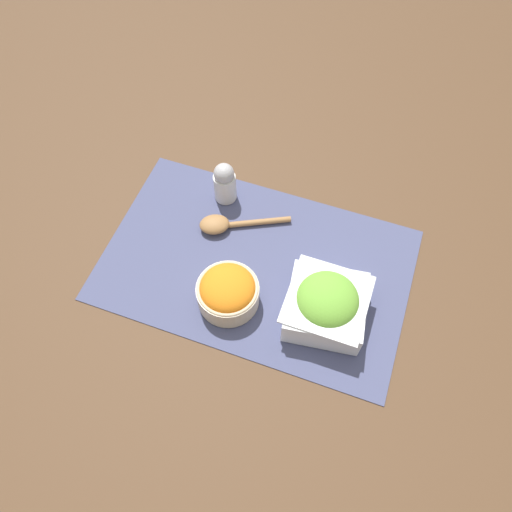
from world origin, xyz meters
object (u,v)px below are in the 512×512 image
pepper_shaker (225,182)px  wooden_spoon (224,224)px  carrot_bowl (228,291)px  lettuce_bowl (326,304)px

pepper_shaker → wooden_spoon: bearing=-71.2°
carrot_bowl → wooden_spoon: carrot_bowl is taller
wooden_spoon → pepper_shaker: pepper_shaker is taller
lettuce_bowl → wooden_spoon: lettuce_bowl is taller
carrot_bowl → lettuce_bowl: 0.18m
lettuce_bowl → pepper_shaker: (-0.27, 0.19, 0.00)m
carrot_bowl → wooden_spoon: size_ratio=0.64×
carrot_bowl → pepper_shaker: bearing=112.7°
carrot_bowl → pepper_shaker: pepper_shaker is taller
carrot_bowl → pepper_shaker: 0.24m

